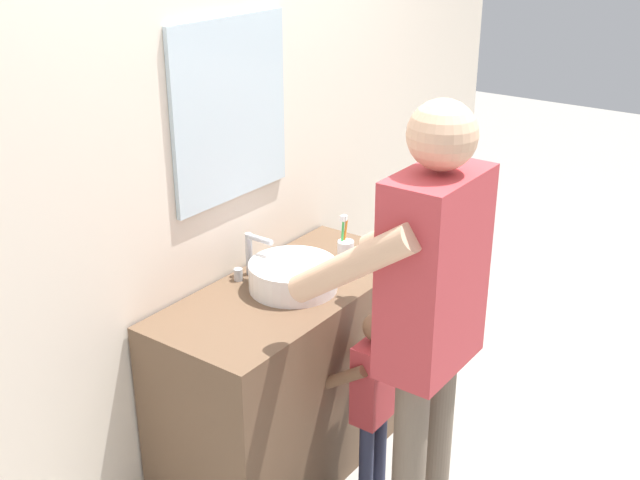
# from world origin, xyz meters

# --- Properties ---
(back_wall) EXTENTS (4.40, 0.10, 2.70)m
(back_wall) POSITION_xyz_m (0.00, 0.62, 1.35)
(back_wall) COLOR beige
(back_wall) RESTS_ON ground
(vanity_cabinet) EXTENTS (1.20, 0.54, 0.83)m
(vanity_cabinet) POSITION_xyz_m (0.00, 0.30, 0.41)
(vanity_cabinet) COLOR brown
(vanity_cabinet) RESTS_ON ground
(sink_basin) EXTENTS (0.35, 0.35, 0.11)m
(sink_basin) POSITION_xyz_m (0.00, 0.28, 0.89)
(sink_basin) COLOR white
(sink_basin) RESTS_ON vanity_cabinet
(faucet) EXTENTS (0.18, 0.14, 0.18)m
(faucet) POSITION_xyz_m (0.00, 0.49, 0.91)
(faucet) COLOR #B7BABF
(faucet) RESTS_ON vanity_cabinet
(toothbrush_cup) EXTENTS (0.07, 0.07, 0.21)m
(toothbrush_cup) POSITION_xyz_m (0.33, 0.25, 0.88)
(toothbrush_cup) COLOR silver
(toothbrush_cup) RESTS_ON vanity_cabinet
(child_toddler) EXTENTS (0.26, 0.26, 0.84)m
(child_toddler) POSITION_xyz_m (0.00, -0.10, 0.50)
(child_toddler) COLOR #2D334C
(child_toddler) RESTS_ON ground
(adult_parent) EXTENTS (0.53, 0.55, 1.70)m
(adult_parent) POSITION_xyz_m (-0.11, -0.37, 1.02)
(adult_parent) COLOR #6B5B4C
(adult_parent) RESTS_ON ground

